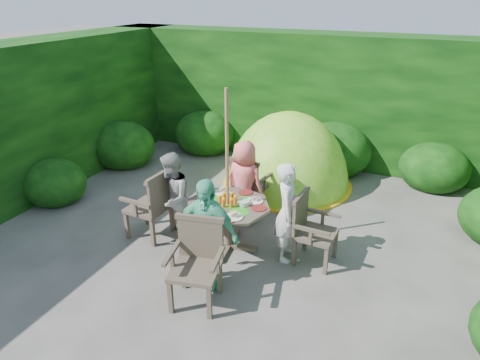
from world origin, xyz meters
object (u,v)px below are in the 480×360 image
at_px(garden_chair_left, 153,204).
at_px(child_front, 206,233).
at_px(child_left, 172,198).
at_px(garden_chair_front, 197,261).
at_px(dome_tent, 286,184).
at_px(child_right, 288,212).
at_px(patio_table, 228,211).
at_px(parasol_pole, 227,174).
at_px(child_back, 244,182).
at_px(garden_chair_right, 311,228).
at_px(garden_chair_back, 248,184).

height_order(garden_chair_left, child_front, child_front).
relative_size(garden_chair_left, child_left, 0.76).
xyz_separation_m(garden_chair_front, child_left, (-0.93, 0.98, 0.14)).
bearing_deg(dome_tent, child_right, -66.78).
xyz_separation_m(child_left, dome_tent, (0.87, 2.42, -0.64)).
xyz_separation_m(patio_table, parasol_pole, (-0.00, -0.00, 0.54)).
height_order(patio_table, child_back, child_back).
bearing_deg(child_right, child_front, 130.49).
height_order(garden_chair_right, garden_chair_left, garden_chair_left).
bearing_deg(child_front, garden_chair_front, -81.77).
bearing_deg(parasol_pole, patio_table, 20.31).
xyz_separation_m(garden_chair_left, garden_chair_back, (0.92, 1.25, -0.05)).
relative_size(child_left, dome_tent, 0.48).
relative_size(garden_chair_left, garden_chair_back, 1.10).
xyz_separation_m(garden_chair_back, child_left, (-0.63, -1.20, 0.17)).
distance_m(child_right, dome_tent, 2.42).
xyz_separation_m(parasol_pole, garden_chair_back, (-0.16, 1.09, -0.63)).
xyz_separation_m(child_right, child_front, (-0.69, -0.90, 0.02)).
bearing_deg(child_front, child_back, 99.39).
bearing_deg(child_right, garden_chair_front, 139.17).
distance_m(garden_chair_right, garden_chair_back, 1.56).
height_order(garden_chair_right, child_right, child_right).
distance_m(garden_chair_back, garden_chair_front, 2.20).
height_order(child_front, dome_tent, child_front).
height_order(patio_table, child_front, child_front).
bearing_deg(child_right, patio_table, 85.43).
height_order(garden_chair_right, child_front, child_front).
relative_size(child_back, child_front, 0.93).
relative_size(garden_chair_back, child_front, 0.64).
bearing_deg(garden_chair_right, garden_chair_back, 56.62).
xyz_separation_m(child_right, dome_tent, (-0.71, 2.21, -0.67)).
distance_m(parasol_pole, dome_tent, 2.56).
bearing_deg(garden_chair_front, parasol_pole, 85.59).
height_order(parasol_pole, dome_tent, parasol_pole).
relative_size(patio_table, garden_chair_front, 1.36).
relative_size(garden_chair_back, dome_tent, 0.33).
distance_m(patio_table, garden_chair_front, 1.10).
bearing_deg(dome_tent, garden_chair_back, -95.90).
bearing_deg(garden_chair_right, child_back, 65.34).
relative_size(patio_table, child_back, 1.01).
relative_size(parasol_pole, child_back, 1.73).
bearing_deg(dome_tent, garden_chair_left, -109.86).
bearing_deg(patio_table, garden_chair_left, -171.64).
relative_size(garden_chair_right, child_left, 0.70).
bearing_deg(child_back, child_right, 151.63).
bearing_deg(child_left, child_right, 74.93).
bearing_deg(garden_chair_right, child_right, 103.66).
relative_size(garden_chair_right, dome_tent, 0.34).
xyz_separation_m(child_back, dome_tent, (0.19, 1.52, -0.63)).
relative_size(garden_chair_front, child_left, 0.74).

